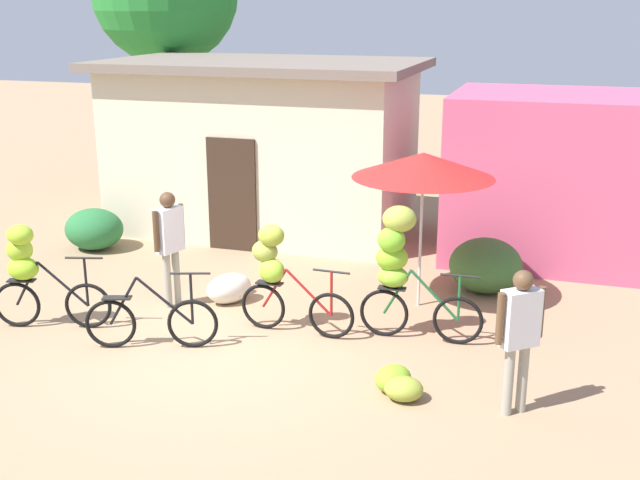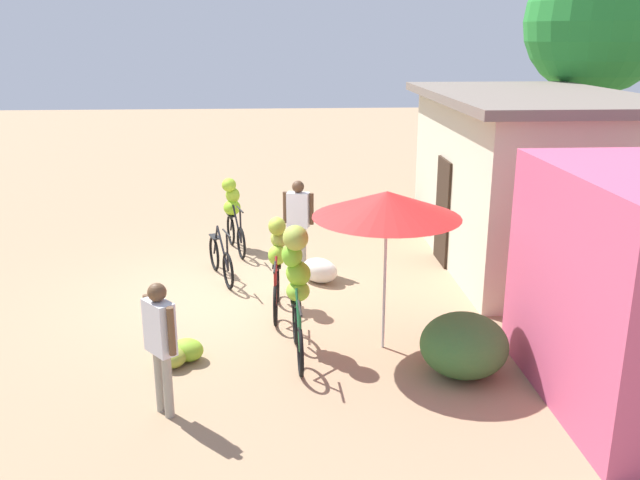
# 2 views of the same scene
# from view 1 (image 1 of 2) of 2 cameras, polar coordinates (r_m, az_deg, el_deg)

# --- Properties ---
(ground_plane) EXTENTS (60.00, 60.00, 0.00)m
(ground_plane) POSITION_cam_1_polar(r_m,az_deg,el_deg) (10.07, -7.69, -8.05)
(ground_plane) COLOR #9D7E5D
(building_low) EXTENTS (5.86, 3.61, 3.21)m
(building_low) POSITION_cam_1_polar(r_m,az_deg,el_deg) (15.12, -4.07, 6.91)
(building_low) COLOR beige
(building_low) RESTS_ON ground
(shop_pink) EXTENTS (3.20, 2.80, 2.79)m
(shop_pink) POSITION_cam_1_polar(r_m,az_deg,el_deg) (13.98, 16.11, 4.52)
(shop_pink) COLOR #C84F73
(shop_pink) RESTS_ON ground
(hedge_bush_front_left) EXTENTS (1.05, 0.93, 0.73)m
(hedge_bush_front_left) POSITION_cam_1_polar(r_m,az_deg,el_deg) (14.50, -16.10, 0.77)
(hedge_bush_front_left) COLOR #276A36
(hedge_bush_front_left) RESTS_ON ground
(hedge_bush_front_right) EXTENTS (1.10, 1.13, 0.82)m
(hedge_bush_front_right) POSITION_cam_1_polar(r_m,az_deg,el_deg) (12.14, 11.94, -1.81)
(hedge_bush_front_right) COLOR #3A6630
(hedge_bush_front_right) RESTS_ON ground
(market_umbrella) EXTENTS (1.99, 1.99, 2.25)m
(market_umbrella) POSITION_cam_1_polar(r_m,az_deg,el_deg) (10.95, 7.53, 5.41)
(market_umbrella) COLOR beige
(market_umbrella) RESTS_ON ground
(bicycle_leftmost) EXTENTS (1.56, 0.51, 1.45)m
(bicycle_leftmost) POSITION_cam_1_polar(r_m,az_deg,el_deg) (11.11, -20.29, -1.97)
(bicycle_leftmost) COLOR black
(bicycle_leftmost) RESTS_ON ground
(bicycle_near_pile) EXTENTS (1.62, 0.57, 1.01)m
(bicycle_near_pile) POSITION_cam_1_polar(r_m,az_deg,el_deg) (10.18, -12.12, -5.80)
(bicycle_near_pile) COLOR black
(bicycle_near_pile) RESTS_ON ground
(bicycle_center_loaded) EXTENTS (1.59, 0.35, 1.46)m
(bicycle_center_loaded) POSITION_cam_1_polar(r_m,az_deg,el_deg) (10.33, -3.04, -2.32)
(bicycle_center_loaded) COLOR black
(bicycle_center_loaded) RESTS_ON ground
(bicycle_by_shop) EXTENTS (1.61, 0.46, 1.78)m
(bicycle_by_shop) POSITION_cam_1_polar(r_m,az_deg,el_deg) (10.08, 5.84, -1.58)
(bicycle_by_shop) COLOR black
(bicycle_by_shop) RESTS_ON ground
(banana_pile_on_ground) EXTENTS (0.68, 0.69, 0.30)m
(banana_pile_on_ground) POSITION_cam_1_polar(r_m,az_deg,el_deg) (8.94, 5.67, -10.31)
(banana_pile_on_ground) COLOR #83B32A
(banana_pile_on_ground) RESTS_ON ground
(produce_sack) EXTENTS (0.77, 0.82, 0.44)m
(produce_sack) POSITION_cam_1_polar(r_m,az_deg,el_deg) (11.55, -6.62, -3.50)
(produce_sack) COLOR silver
(produce_sack) RESTS_ON ground
(person_vendor) EXTENTS (0.31, 0.56, 1.69)m
(person_vendor) POSITION_cam_1_polar(r_m,az_deg,el_deg) (11.33, -10.88, 0.23)
(person_vendor) COLOR gray
(person_vendor) RESTS_ON ground
(person_bystander) EXTENTS (0.46, 0.41, 1.61)m
(person_bystander) POSITION_cam_1_polar(r_m,az_deg,el_deg) (8.44, 14.30, -6.19)
(person_bystander) COLOR gray
(person_bystander) RESTS_ON ground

